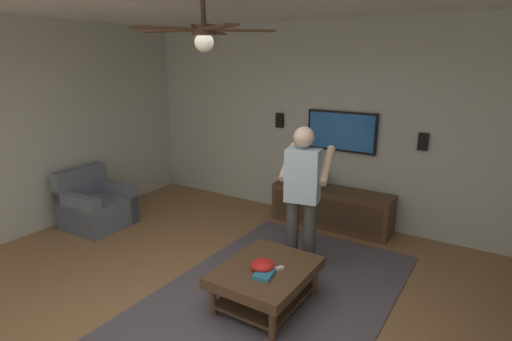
# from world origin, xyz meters

# --- Properties ---
(ground_plane) EXTENTS (8.07, 8.07, 0.00)m
(ground_plane) POSITION_xyz_m (0.00, 0.00, 0.00)
(ground_plane) COLOR olive
(wall_back_tv) EXTENTS (0.10, 6.92, 2.84)m
(wall_back_tv) POSITION_xyz_m (3.07, 0.00, 1.42)
(wall_back_tv) COLOR #B2B7AD
(wall_back_tv) RESTS_ON ground
(area_rug) EXTENTS (3.14, 2.13, 0.01)m
(area_rug) POSITION_xyz_m (0.78, -0.21, 0.01)
(area_rug) COLOR #514C56
(area_rug) RESTS_ON ground
(armchair) EXTENTS (0.84, 0.85, 0.82)m
(armchair) POSITION_xyz_m (0.94, 2.85, 0.28)
(armchair) COLOR slate
(armchair) RESTS_ON ground
(coffee_table) EXTENTS (1.00, 0.80, 0.40)m
(coffee_table) POSITION_xyz_m (0.58, -0.21, 0.30)
(coffee_table) COLOR #513823
(coffee_table) RESTS_ON ground
(media_console) EXTENTS (0.45, 1.70, 0.55)m
(media_console) POSITION_xyz_m (2.73, 0.01, 0.28)
(media_console) COLOR #513823
(media_console) RESTS_ON ground
(tv) EXTENTS (0.05, 1.00, 0.56)m
(tv) POSITION_xyz_m (2.97, 0.01, 1.34)
(tv) COLOR black
(person_standing) EXTENTS (0.60, 0.61, 1.64)m
(person_standing) POSITION_xyz_m (1.40, -0.18, 0.93)
(person_standing) COLOR #3F3F3F
(person_standing) RESTS_ON ground
(bowl) EXTENTS (0.22, 0.22, 0.10)m
(bowl) POSITION_xyz_m (0.52, -0.21, 0.45)
(bowl) COLOR red
(bowl) RESTS_ON coffee_table
(remote_white) EXTENTS (0.15, 0.11, 0.02)m
(remote_white) POSITION_xyz_m (0.58, -0.32, 0.41)
(remote_white) COLOR white
(remote_white) RESTS_ON coffee_table
(book) EXTENTS (0.25, 0.20, 0.04)m
(book) POSITION_xyz_m (0.44, -0.28, 0.42)
(book) COLOR teal
(book) RESTS_ON coffee_table
(vase_round) EXTENTS (0.22, 0.22, 0.22)m
(vase_round) POSITION_xyz_m (2.78, 0.21, 0.66)
(vase_round) COLOR teal
(vase_round) RESTS_ON media_console
(wall_speaker_left) EXTENTS (0.06, 0.12, 0.22)m
(wall_speaker_left) POSITION_xyz_m (2.99, -1.07, 1.30)
(wall_speaker_left) COLOR black
(wall_speaker_right) EXTENTS (0.06, 0.12, 0.22)m
(wall_speaker_right) POSITION_xyz_m (2.99, 1.01, 1.41)
(wall_speaker_right) COLOR black
(ceiling_fan) EXTENTS (1.14, 1.15, 0.46)m
(ceiling_fan) POSITION_xyz_m (0.34, 0.27, 2.52)
(ceiling_fan) COLOR #4C3828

